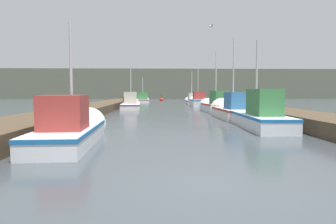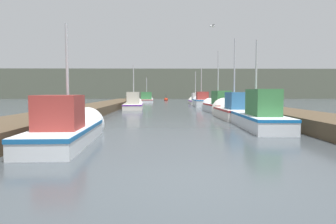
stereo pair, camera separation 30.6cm
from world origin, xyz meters
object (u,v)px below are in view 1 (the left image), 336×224
(fishing_boat_0, at_px, (73,128))
(fishing_boat_6, at_px, (192,100))
(channel_buoy, at_px, (162,100))
(fishing_boat_4, at_px, (131,104))
(fishing_boat_7, at_px, (143,100))
(seagull_lead, at_px, (211,26))
(fishing_boat_5, at_px, (198,101))
(mooring_piling_1, at_px, (64,116))
(mooring_piling_0, at_px, (124,101))
(fishing_boat_2, at_px, (231,110))
(fishing_boat_3, at_px, (215,105))
(fishing_boat_1, at_px, (255,115))

(fishing_boat_0, relative_size, fishing_boat_6, 1.14)
(fishing_boat_0, distance_m, channel_buoy, 39.72)
(fishing_boat_4, height_order, fishing_boat_7, fishing_boat_4)
(fishing_boat_4, relative_size, seagull_lead, 11.49)
(fishing_boat_4, height_order, fishing_boat_5, fishing_boat_5)
(mooring_piling_1, relative_size, channel_buoy, 1.15)
(fishing_boat_6, height_order, mooring_piling_0, fishing_boat_6)
(mooring_piling_1, bearing_deg, fishing_boat_2, 41.00)
(mooring_piling_0, bearing_deg, fishing_boat_7, 84.02)
(fishing_boat_3, relative_size, fishing_boat_6, 1.17)
(fishing_boat_4, xyz_separation_m, seagull_lead, (5.33, -9.64, 4.69))
(fishing_boat_3, distance_m, fishing_boat_6, 14.34)
(fishing_boat_6, xyz_separation_m, fishing_boat_7, (-6.08, 4.84, -0.02))
(fishing_boat_0, relative_size, mooring_piling_1, 4.06)
(mooring_piling_0, relative_size, seagull_lead, 1.98)
(fishing_boat_1, relative_size, fishing_boat_3, 1.13)
(fishing_boat_4, height_order, mooring_piling_1, fishing_boat_4)
(fishing_boat_2, bearing_deg, fishing_boat_7, 104.03)
(fishing_boat_2, distance_m, fishing_boat_4, 11.54)
(fishing_boat_0, relative_size, mooring_piling_0, 4.70)
(mooring_piling_0, distance_m, channel_buoy, 19.86)
(channel_buoy, relative_size, seagull_lead, 2.00)
(fishing_boat_1, bearing_deg, fishing_boat_2, 91.40)
(channel_buoy, bearing_deg, fishing_boat_0, -94.41)
(fishing_boat_0, xyz_separation_m, mooring_piling_1, (-0.76, 1.62, 0.24))
(channel_buoy, bearing_deg, fishing_boat_4, -97.61)
(mooring_piling_0, xyz_separation_m, channel_buoy, (3.86, 19.47, -0.38))
(fishing_boat_1, relative_size, channel_buoy, 5.38)
(fishing_boat_1, distance_m, fishing_boat_3, 8.78)
(fishing_boat_3, distance_m, seagull_lead, 6.61)
(fishing_boat_1, bearing_deg, seagull_lead, 107.52)
(mooring_piling_1, distance_m, channel_buoy, 38.18)
(fishing_boat_0, relative_size, fishing_boat_2, 1.03)
(fishing_boat_6, relative_size, channel_buoy, 4.08)
(fishing_boat_6, relative_size, mooring_piling_0, 4.12)
(fishing_boat_0, distance_m, fishing_boat_3, 14.17)
(fishing_boat_5, relative_size, channel_buoy, 4.43)
(fishing_boat_1, distance_m, fishing_boat_2, 4.28)
(mooring_piling_1, bearing_deg, fishing_boat_7, 87.79)
(fishing_boat_7, relative_size, channel_buoy, 4.10)
(fishing_boat_3, distance_m, channel_buoy, 27.29)
(fishing_boat_3, height_order, channel_buoy, fishing_boat_3)
(fishing_boat_1, xyz_separation_m, fishing_boat_6, (-0.13, 23.12, -0.06))
(fishing_boat_2, distance_m, fishing_boat_3, 4.50)
(fishing_boat_7, height_order, mooring_piling_1, fishing_boat_7)
(fishing_boat_3, relative_size, mooring_piling_1, 4.17)
(fishing_boat_2, xyz_separation_m, mooring_piling_0, (-7.45, 12.08, 0.12))
(fishing_boat_0, xyz_separation_m, channel_buoy, (3.05, 39.60, -0.23))
(fishing_boat_5, height_order, fishing_boat_6, fishing_boat_6)
(fishing_boat_3, relative_size, seagull_lead, 9.58)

